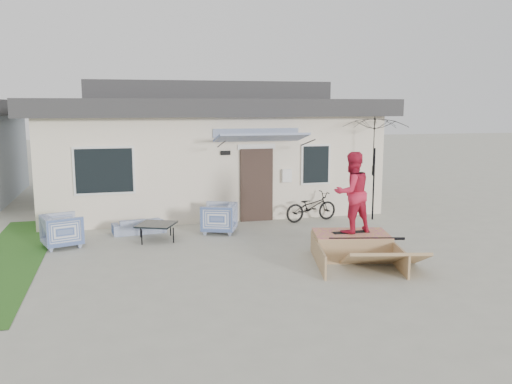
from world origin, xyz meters
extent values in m
plane|color=#A3A292|center=(0.00, 0.00, 0.00)|extent=(90.00, 90.00, 0.00)
cube|color=#295E1E|center=(-5.20, 2.00, 0.00)|extent=(1.40, 8.00, 0.01)
cube|color=beige|center=(0.00, 8.00, 1.50)|extent=(10.00, 7.00, 3.00)
cube|color=#2D2D2F|center=(0.00, 8.00, 3.25)|extent=(10.80, 7.80, 0.50)
cube|color=#2D2D2F|center=(0.00, 8.00, 3.80)|extent=(7.50, 4.50, 0.60)
cube|color=#34241D|center=(1.00, 4.46, 1.05)|extent=(0.95, 0.08, 2.10)
cube|color=white|center=(-3.20, 4.47, 1.60)|extent=(1.60, 0.06, 1.30)
cube|color=white|center=(2.80, 4.47, 1.60)|extent=(0.90, 0.06, 1.20)
cube|color=#3C5494|center=(1.00, 3.95, 2.45)|extent=(2.50, 1.09, 0.29)
imported|color=#3C5494|center=(-2.36, 3.78, 0.27)|extent=(1.41, 0.58, 0.53)
imported|color=#3C5494|center=(-4.18, 2.83, 0.43)|extent=(1.01, 1.05, 0.86)
imported|color=#3C5494|center=(-0.32, 3.30, 0.44)|extent=(1.05, 1.08, 0.87)
cube|color=black|center=(-1.97, 2.92, 0.21)|extent=(1.12, 1.12, 0.42)
imported|color=black|center=(2.52, 4.04, 0.52)|extent=(1.69, 0.83, 1.03)
cylinder|color=black|center=(4.35, 3.79, 1.05)|extent=(0.05, 0.05, 2.10)
imported|color=black|center=(4.35, 3.79, 1.75)|extent=(2.24, 2.13, 0.90)
cube|color=black|center=(2.10, 0.38, 0.56)|extent=(0.84, 0.22, 0.05)
imported|color=red|center=(2.10, 0.38, 1.48)|extent=(0.98, 0.83, 1.78)
camera|label=1|loc=(-2.79, -10.21, 3.33)|focal=37.38mm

